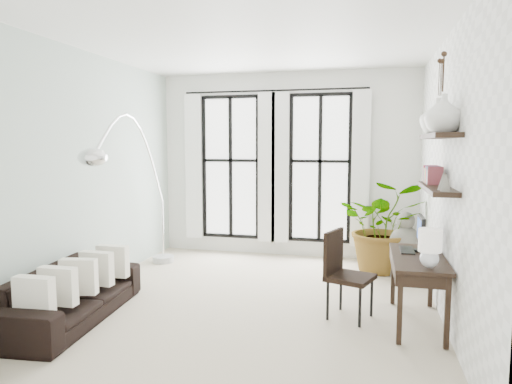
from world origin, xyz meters
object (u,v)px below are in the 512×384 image
(sofa, at_px, (72,294))
(desk, at_px, (418,262))
(desk_chair, at_px, (343,268))
(buddha, at_px, (405,248))
(plant, at_px, (384,226))
(arc_lamp, at_px, (134,153))

(sofa, distance_m, desk, 3.84)
(desk, height_order, desk_chair, desk)
(sofa, relative_size, buddha, 2.08)
(desk, height_order, buddha, desk)
(sofa, xyz_separation_m, desk_chair, (2.95, 0.81, 0.27))
(plant, bearing_deg, sofa, -140.46)
(plant, bearing_deg, buddha, -19.75)
(sofa, relative_size, desk, 1.56)
(plant, distance_m, desk_chair, 2.11)
(arc_lamp, relative_size, buddha, 2.97)
(sofa, bearing_deg, arc_lamp, -9.43)
(sofa, relative_size, arc_lamp, 0.70)
(desk, xyz_separation_m, buddha, (0.02, 2.02, -0.31))
(plant, xyz_separation_m, desk, (0.29, -2.13, 0.00))
(sofa, xyz_separation_m, arc_lamp, (0.10, 1.30, 1.56))
(sofa, xyz_separation_m, desk, (3.75, 0.72, 0.42))
(plant, height_order, arc_lamp, arc_lamp)
(desk_chair, height_order, buddha, desk_chair)
(arc_lamp, bearing_deg, sofa, -94.44)
(plant, relative_size, desk_chair, 1.44)
(desk_chair, relative_size, arc_lamp, 0.35)
(desk, bearing_deg, desk_chair, 173.90)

